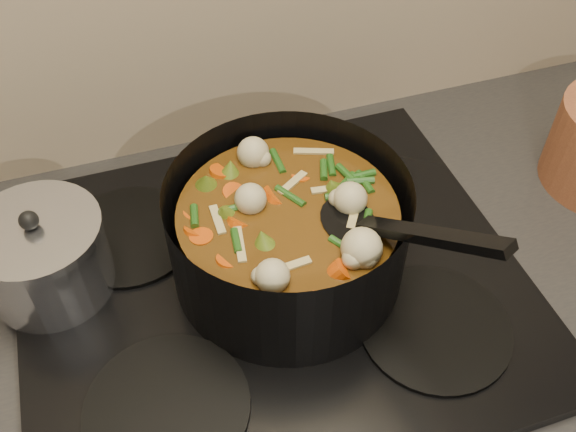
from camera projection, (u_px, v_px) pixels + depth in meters
name	position (u px, v px, depth m)	size (l,w,h in m)	color
stovetop	(273.00, 284.00, 0.81)	(0.62, 0.54, 0.03)	black
stockpot	(289.00, 235.00, 0.77)	(0.35, 0.38, 0.21)	black
saucepan	(44.00, 256.00, 0.76)	(0.16, 0.16, 0.13)	silver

